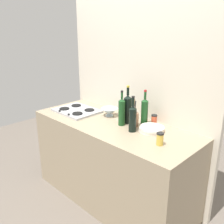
# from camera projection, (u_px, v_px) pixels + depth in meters

# --- Properties ---
(ground_plane) EXTENTS (6.00, 6.00, 0.00)m
(ground_plane) POSITION_uv_depth(u_px,v_px,m) (112.00, 197.00, 2.82)
(ground_plane) COLOR #6B6056
(ground_plane) RESTS_ON ground
(counter_block) EXTENTS (1.80, 0.70, 0.90)m
(counter_block) POSITION_uv_depth(u_px,v_px,m) (112.00, 162.00, 2.67)
(counter_block) COLOR tan
(counter_block) RESTS_ON ground
(backsplash_panel) EXTENTS (1.90, 0.06, 2.51)m
(backsplash_panel) POSITION_uv_depth(u_px,v_px,m) (137.00, 83.00, 2.67)
(backsplash_panel) COLOR beige
(backsplash_panel) RESTS_ON ground
(stovetop_hob) EXTENTS (0.49, 0.38, 0.04)m
(stovetop_hob) POSITION_uv_depth(u_px,v_px,m) (77.00, 111.00, 2.87)
(stovetop_hob) COLOR #B2B2B7
(stovetop_hob) RESTS_ON counter_block
(plate_stack) EXTENTS (0.24, 0.24, 0.04)m
(plate_stack) POSITION_uv_depth(u_px,v_px,m) (152.00, 129.00, 2.33)
(plate_stack) COLOR silver
(plate_stack) RESTS_ON counter_block
(wine_bottle_leftmost) EXTENTS (0.08, 0.08, 0.39)m
(wine_bottle_leftmost) POSITION_uv_depth(u_px,v_px,m) (128.00, 109.00, 2.49)
(wine_bottle_leftmost) COLOR black
(wine_bottle_leftmost) RESTS_ON counter_block
(wine_bottle_mid_left) EXTENTS (0.07, 0.07, 0.34)m
(wine_bottle_mid_left) POSITION_uv_depth(u_px,v_px,m) (133.00, 118.00, 2.29)
(wine_bottle_mid_left) COLOR black
(wine_bottle_mid_left) RESTS_ON counter_block
(wine_bottle_mid_right) EXTENTS (0.07, 0.07, 0.35)m
(wine_bottle_mid_right) POSITION_uv_depth(u_px,v_px,m) (145.00, 111.00, 2.45)
(wine_bottle_mid_right) COLOR #19471E
(wine_bottle_mid_right) RESTS_ON counter_block
(wine_bottle_rightmost) EXTENTS (0.07, 0.07, 0.35)m
(wine_bottle_rightmost) POSITION_uv_depth(u_px,v_px,m) (122.00, 112.00, 2.44)
(wine_bottle_rightmost) COLOR #19471E
(wine_bottle_rightmost) RESTS_ON counter_block
(mixing_bowl) EXTENTS (0.19, 0.19, 0.09)m
(mixing_bowl) POSITION_uv_depth(u_px,v_px,m) (109.00, 112.00, 2.72)
(mixing_bowl) COLOR silver
(mixing_bowl) RESTS_ON counter_block
(utensil_crock) EXTENTS (0.08, 0.08, 0.28)m
(utensil_crock) POSITION_uv_depth(u_px,v_px,m) (134.00, 119.00, 2.43)
(utensil_crock) COLOR #996B4C
(utensil_crock) RESTS_ON counter_block
(condiment_jar_front) EXTENTS (0.06, 0.06, 0.11)m
(condiment_jar_front) POSITION_uv_depth(u_px,v_px,m) (154.00, 120.00, 2.46)
(condiment_jar_front) COLOR #C64C2D
(condiment_jar_front) RESTS_ON counter_block
(condiment_jar_rear) EXTENTS (0.06, 0.06, 0.11)m
(condiment_jar_rear) POSITION_uv_depth(u_px,v_px,m) (160.00, 139.00, 2.05)
(condiment_jar_rear) COLOR gold
(condiment_jar_rear) RESTS_ON counter_block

